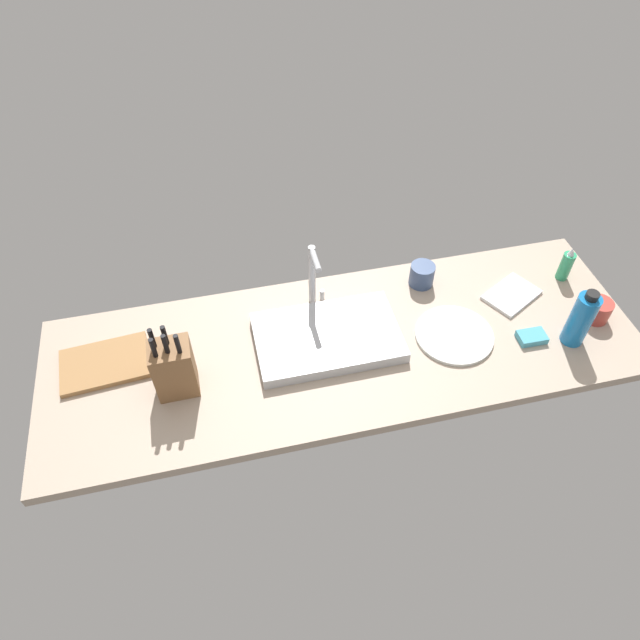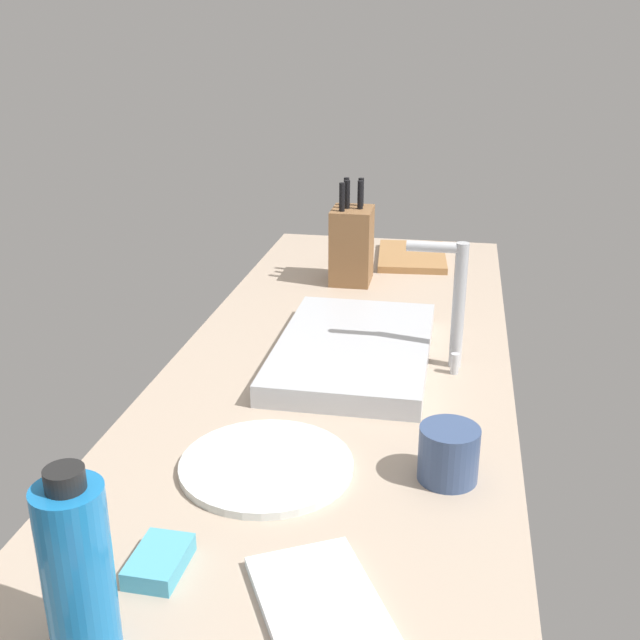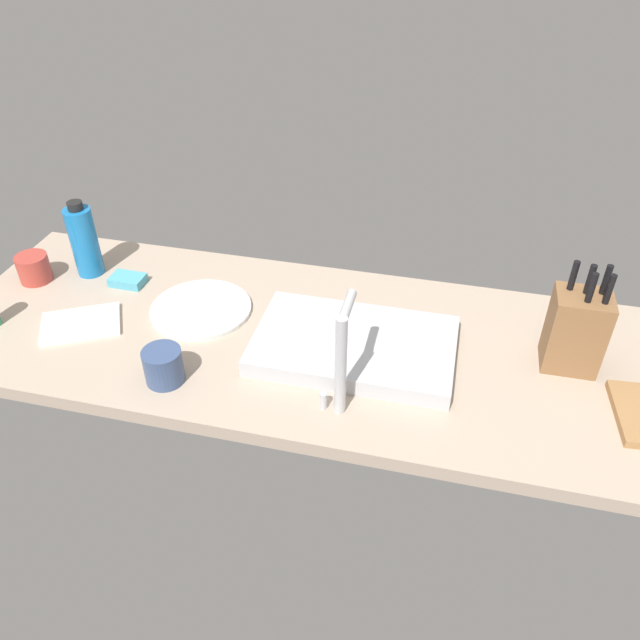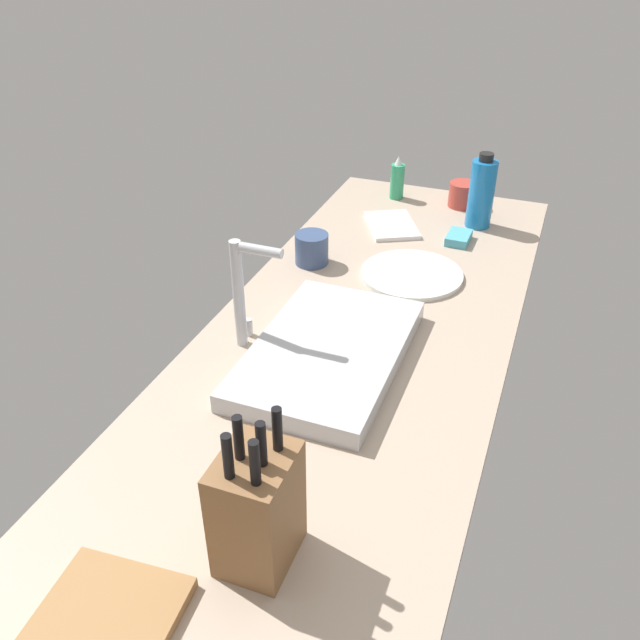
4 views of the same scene
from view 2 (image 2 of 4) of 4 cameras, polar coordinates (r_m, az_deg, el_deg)
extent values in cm
cube|color=tan|center=(145.67, 1.26, -4.34)|extent=(193.19, 65.02, 3.50)
cube|color=#B7BABF|center=(148.35, 2.54, -2.25)|extent=(46.46, 28.82, 4.12)
cylinder|color=#B7BABF|center=(144.18, 10.30, 1.02)|extent=(2.40, 2.40, 24.29)
cylinder|color=#B7BABF|center=(140.85, 8.54, 5.42)|extent=(2.00, 10.12, 2.00)
cylinder|color=#B7BABF|center=(144.72, 10.02, -3.22)|extent=(1.60, 1.60, 4.00)
cube|color=brown|center=(192.01, 2.38, 5.57)|extent=(12.06, 10.01, 18.79)
cylinder|color=black|center=(192.50, 1.99, 9.56)|extent=(1.41, 1.41, 6.92)
cylinder|color=black|center=(192.22, 3.08, 9.52)|extent=(1.41, 1.41, 6.92)
cylinder|color=black|center=(189.22, 2.04, 9.35)|extent=(1.41, 1.41, 6.92)
cylinder|color=black|center=(188.79, 3.03, 9.31)|extent=(1.41, 1.41, 6.92)
cylinder|color=black|center=(186.14, 1.66, 9.16)|extent=(1.41, 1.41, 6.92)
cube|color=#9E7042|center=(214.27, 6.87, 4.74)|extent=(28.52, 20.44, 1.80)
cylinder|color=#1970B7|center=(84.53, -17.65, -17.38)|extent=(7.24, 7.24, 19.31)
cylinder|color=black|center=(78.47, -18.52, -11.19)|extent=(3.98, 3.98, 2.20)
cylinder|color=silver|center=(114.36, -4.02, -10.75)|extent=(25.67, 25.67, 1.20)
cube|color=white|center=(91.18, -0.06, -20.29)|extent=(22.57, 20.21, 1.20)
cylinder|color=#384C75|center=(111.59, 9.58, -9.81)|extent=(8.65, 8.65, 8.16)
cube|color=#4CA3BC|center=(97.43, -11.92, -17.21)|extent=(9.12, 6.18, 2.40)
camera|label=1|loc=(2.29, -35.70, 39.26)|focal=32.36mm
camera|label=3|loc=(1.84, 47.01, 26.01)|focal=35.45mm
camera|label=4|loc=(2.46, -3.17, 25.88)|focal=37.23mm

